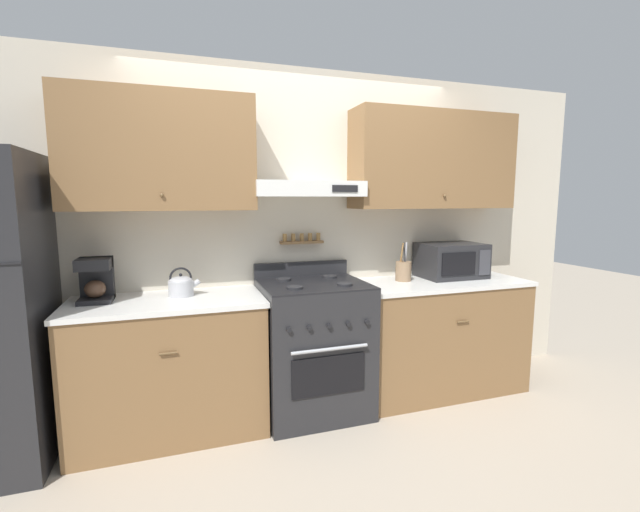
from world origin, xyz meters
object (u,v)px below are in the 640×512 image
(stove_range, at_px, (314,347))
(tea_kettle, at_px, (181,285))
(microwave, at_px, (451,260))
(utensil_crock, at_px, (403,271))
(coffee_maker, at_px, (96,279))

(stove_range, distance_m, tea_kettle, 1.04)
(stove_range, relative_size, microwave, 2.10)
(microwave, bearing_deg, utensil_crock, -177.77)
(stove_range, bearing_deg, tea_kettle, 173.58)
(coffee_maker, bearing_deg, tea_kettle, -2.92)
(tea_kettle, height_order, coffee_maker, coffee_maker)
(tea_kettle, height_order, microwave, microwave)
(microwave, distance_m, utensil_crock, 0.46)
(utensil_crock, bearing_deg, stove_range, -172.64)
(tea_kettle, height_order, utensil_crock, utensil_crock)
(tea_kettle, bearing_deg, coffee_maker, 177.08)
(tea_kettle, relative_size, coffee_maker, 0.76)
(tea_kettle, bearing_deg, stove_range, -6.42)
(coffee_maker, distance_m, microwave, 2.67)
(tea_kettle, distance_m, coffee_maker, 0.52)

